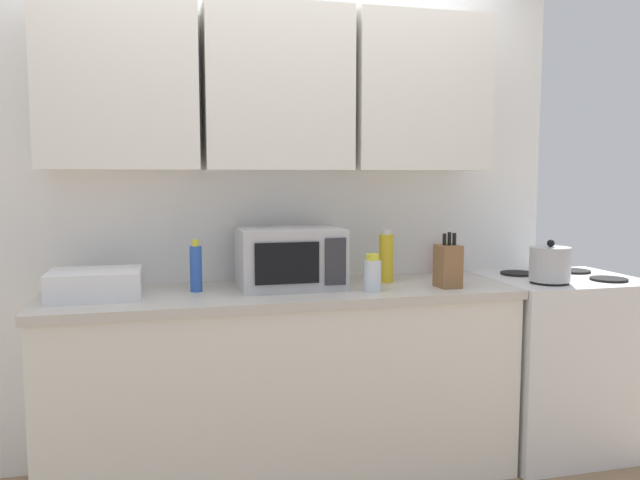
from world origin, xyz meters
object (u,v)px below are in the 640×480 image
bottle_blue_cleaner (196,268)px  bottle_red_sauce (448,260)px  microwave (290,258)px  stove_range (558,362)px  kettle (550,264)px  bottle_yellow_mustard (386,257)px  dish_rack (95,284)px  knife_block (448,265)px  bottle_clear_tall (372,274)px

bottle_blue_cleaner → bottle_red_sauce: size_ratio=1.39×
microwave → bottle_red_sauce: (0.89, 0.17, -0.06)m
stove_range → kettle: kettle is taller
bottle_red_sauce → bottle_blue_cleaner: bearing=-172.4°
microwave → bottle_yellow_mustard: bearing=2.7°
dish_rack → bottle_red_sauce: bearing=7.2°
stove_range → dish_rack: size_ratio=2.40×
stove_range → knife_block: 0.90m
microwave → bottle_yellow_mustard: 0.49m
knife_block → microwave: bearing=165.7°
stove_range → bottle_blue_cleaner: bottle_blue_cleaner is taller
knife_block → bottle_clear_tall: (-0.38, -0.02, -0.02)m
kettle → bottle_clear_tall: 0.91m
knife_block → stove_range: bearing=9.2°
bottle_clear_tall → bottle_red_sauce: bearing=34.2°
stove_range → kettle: bearing=-140.5°
bottle_red_sauce → knife_block: bearing=-115.7°
stove_range → microwave: (-1.42, 0.07, 0.59)m
dish_rack → knife_block: knife_block is taller
bottle_blue_cleaner → bottle_clear_tall: 0.80m
knife_block → bottle_clear_tall: bearing=-177.1°
stove_range → bottle_clear_tall: size_ratio=5.31×
bottle_blue_cleaner → bottle_clear_tall: (0.78, -0.20, -0.03)m
dish_rack → bottle_clear_tall: 1.21m
dish_rack → bottle_yellow_mustard: (1.35, 0.07, 0.06)m
bottle_clear_tall → kettle: bearing=-0.5°
bottle_yellow_mustard → kettle: bearing=-17.1°
kettle → bottle_clear_tall: bearing=179.5°
dish_rack → knife_block: bearing=-4.8°
stove_range → microwave: 1.54m
microwave → knife_block: size_ratio=1.84×
knife_block → bottle_yellow_mustard: 0.31m
bottle_blue_cleaner → stove_range: bearing=-2.0°
knife_block → bottle_blue_cleaner: knife_block is taller
kettle → bottle_red_sauce: bearing=133.2°
kettle → knife_block: (-0.53, 0.03, 0.01)m
kettle → bottle_red_sauce: 0.52m
kettle → bottle_blue_cleaner: bearing=173.1°
kettle → bottle_yellow_mustard: 0.80m
kettle → stove_range: bearing=39.5°
dish_rack → bottle_yellow_mustard: size_ratio=1.45×
bottle_blue_cleaner → knife_block: bearing=-8.8°
stove_range → bottle_red_sauce: 0.78m
bottle_blue_cleaner → bottle_red_sauce: (1.33, 0.18, -0.03)m
kettle → dish_rack: 2.12m
microwave → knife_block: microwave is taller
dish_rack → bottle_yellow_mustard: bearing=3.1°
stove_range → dish_rack: dish_rack is taller
knife_block → dish_rack: bearing=175.2°
bottle_clear_tall → bottle_blue_cleaner: bearing=165.7°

